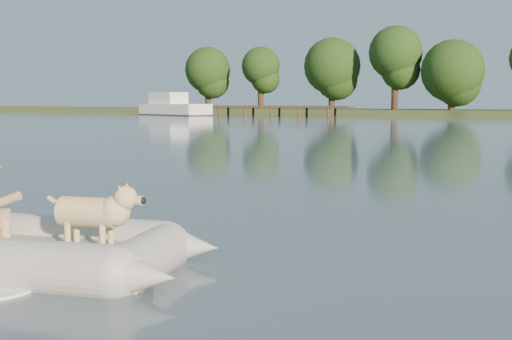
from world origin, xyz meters
The scene contains 5 objects.
water centered at (0.00, 0.00, 0.00)m, with size 160.00×160.00×0.00m, color slate.
dock centered at (-26.00, 52.00, 0.52)m, with size 18.00×2.00×1.04m, color #4C331E, non-canonical shape.
dinghy centered at (-0.84, -0.51, 0.58)m, with size 4.66×3.43×1.35m, color #A4A49F, non-canonical shape.
dog centered at (-0.23, -0.31, 0.51)m, with size 0.91×0.32×0.61m, color tan, non-canonical shape.
cabin_cruiser centered at (-35.79, 50.00, 1.20)m, with size 9.17×3.27×2.84m, color white, non-canonical shape.
Camera 1 is at (4.03, -4.78, 1.61)m, focal length 45.00 mm.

